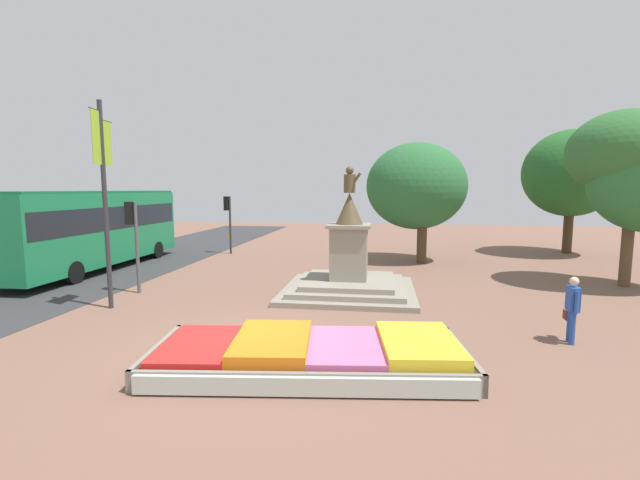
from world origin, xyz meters
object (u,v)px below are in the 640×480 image
traffic_light_far_corner (228,214)px  banner_pole (105,195)px  city_bus (93,225)px  statue_monument (349,270)px  flower_planter (312,355)px  pedestrian_with_handbag (572,306)px  traffic_light_mid_block (133,229)px

traffic_light_far_corner → banner_pole: size_ratio=0.52×
traffic_light_far_corner → city_bus: 7.15m
traffic_light_far_corner → banner_pole: banner_pole is taller
statue_monument → traffic_light_far_corner: bearing=131.9°
flower_planter → statue_monument: statue_monument is taller
statue_monument → banner_pole: bearing=-157.2°
flower_planter → statue_monument: size_ratio=1.46×
flower_planter → traffic_light_far_corner: (-7.34, 15.07, 2.01)m
pedestrian_with_handbag → traffic_light_mid_block: bearing=166.5°
statue_monument → city_bus: size_ratio=0.43×
flower_planter → city_bus: city_bus is taller
city_bus → pedestrian_with_handbag: city_bus is taller
flower_planter → traffic_light_mid_block: traffic_light_mid_block is taller
traffic_light_mid_block → traffic_light_far_corner: size_ratio=0.99×
statue_monument → traffic_light_mid_block: statue_monument is taller
banner_pole → pedestrian_with_handbag: 13.25m
traffic_light_mid_block → city_bus: city_bus is taller
traffic_light_far_corner → pedestrian_with_handbag: size_ratio=2.02×
flower_planter → pedestrian_with_handbag: (5.96, 2.30, 0.64)m
traffic_light_far_corner → city_bus: size_ratio=0.31×
traffic_light_far_corner → traffic_light_mid_block: bearing=-89.9°
traffic_light_mid_block → banner_pole: 2.35m
statue_monument → pedestrian_with_handbag: bearing=-36.9°
banner_pole → flower_planter: bearing=-26.9°
flower_planter → statue_monument: (0.26, 6.58, 0.55)m
flower_planter → traffic_light_mid_block: bearing=143.1°
statue_monument → city_bus: statue_monument is taller
city_bus → banner_pole: bearing=-51.0°
traffic_light_mid_block → traffic_light_far_corner: bearing=90.1°
traffic_light_mid_block → pedestrian_with_handbag: (13.28, -3.20, -1.39)m
traffic_light_far_corner → pedestrian_with_handbag: bearing=-43.8°
statue_monument → traffic_light_far_corner: size_ratio=1.41×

